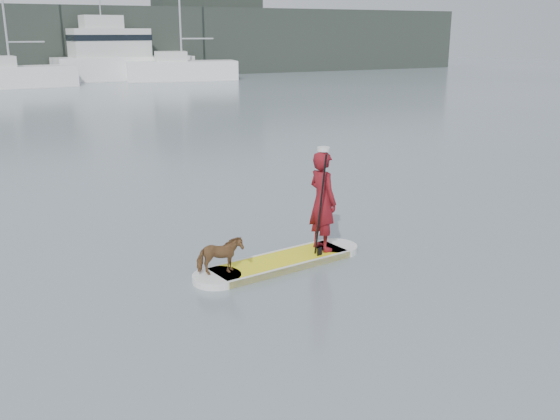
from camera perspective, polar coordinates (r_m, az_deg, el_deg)
name	(u,v)px	position (r m, az deg, el deg)	size (l,w,h in m)	color
ground	(382,365)	(7.90, 9.30, -13.78)	(140.00, 140.00, 0.00)	slate
paddleboard	(280,262)	(10.80, 0.00, -4.80)	(3.27, 1.16, 0.12)	yellow
paddler	(323,201)	(11.03, 3.91, 0.83)	(0.65, 0.43, 1.79)	maroon
white_cap	(324,149)	(10.83, 4.00, 5.57)	(0.22, 0.22, 0.07)	silver
dog	(220,256)	(10.08, -5.53, -4.19)	(0.33, 0.73, 0.62)	brown
paddle	(320,218)	(10.76, 3.69, -0.77)	(0.10, 0.30, 2.00)	black
sailboat_d	(10,74)	(49.53, -23.48, 11.31)	(9.04, 3.39, 13.06)	white
sailboat_e	(181,69)	(53.21, -9.02, 12.63)	(9.24, 4.56, 12.83)	white
motor_yacht_a	(118,56)	(55.02, -14.60, 13.46)	(11.57, 4.44, 6.79)	white
shore_mass	(10,42)	(58.63, -23.44, 13.89)	(90.00, 6.00, 6.00)	#212924
shore_building_east	(208,30)	(63.47, -6.61, 16.03)	(10.00, 4.00, 8.00)	#212924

